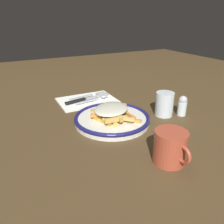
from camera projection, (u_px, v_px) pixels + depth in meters
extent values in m
plane|color=#4B371F|center=(112.00, 122.00, 0.74)|extent=(2.60, 2.60, 0.00)
cylinder|color=silver|center=(112.00, 120.00, 0.74)|extent=(0.25, 0.25, 0.02)
torus|color=navy|center=(112.00, 117.00, 0.73)|extent=(0.25, 0.25, 0.01)
cube|color=#E3BD66|center=(109.00, 115.00, 0.74)|extent=(0.03, 0.08, 0.01)
cube|color=#DFB453|center=(105.00, 115.00, 0.74)|extent=(0.05, 0.07, 0.01)
cube|color=#E8B456|center=(116.00, 122.00, 0.69)|extent=(0.06, 0.04, 0.01)
cube|color=gold|center=(112.00, 117.00, 0.73)|extent=(0.03, 0.07, 0.01)
cube|color=gold|center=(112.00, 115.00, 0.70)|extent=(0.08, 0.05, 0.01)
cube|color=#E08D3F|center=(113.00, 109.00, 0.79)|extent=(0.06, 0.07, 0.01)
cube|color=#E8B455|center=(104.00, 115.00, 0.74)|extent=(0.07, 0.08, 0.01)
cube|color=gold|center=(111.00, 114.00, 0.72)|extent=(0.06, 0.09, 0.01)
cube|color=#D2853C|center=(130.00, 116.00, 0.73)|extent=(0.06, 0.01, 0.01)
cube|color=#C48536|center=(112.00, 113.00, 0.75)|extent=(0.05, 0.06, 0.01)
cube|color=gold|center=(101.00, 120.00, 0.70)|extent=(0.09, 0.04, 0.01)
cube|color=#DBAF55|center=(116.00, 119.00, 0.67)|extent=(0.02, 0.07, 0.01)
cube|color=gold|center=(112.00, 110.00, 0.77)|extent=(0.03, 0.06, 0.01)
cube|color=#E8A84A|center=(110.00, 115.00, 0.74)|extent=(0.03, 0.09, 0.01)
cube|color=gold|center=(118.00, 117.00, 0.69)|extent=(0.06, 0.02, 0.01)
cube|color=gold|center=(129.00, 120.00, 0.70)|extent=(0.07, 0.07, 0.01)
cube|color=#CE8938|center=(102.00, 110.00, 0.78)|extent=(0.03, 0.08, 0.01)
cube|color=gold|center=(116.00, 111.00, 0.73)|extent=(0.04, 0.08, 0.01)
cube|color=#CE8338|center=(103.00, 115.00, 0.71)|extent=(0.05, 0.08, 0.01)
cube|color=#F5B865|center=(113.00, 116.00, 0.73)|extent=(0.06, 0.07, 0.01)
cube|color=#E2BB57|center=(102.00, 116.00, 0.73)|extent=(0.04, 0.07, 0.01)
cube|color=gold|center=(111.00, 114.00, 0.74)|extent=(0.04, 0.09, 0.01)
cube|color=gold|center=(105.00, 113.00, 0.72)|extent=(0.03, 0.07, 0.01)
cube|color=#EFB265|center=(116.00, 109.00, 0.75)|extent=(0.03, 0.10, 0.01)
cube|color=#F6B25B|center=(123.00, 119.00, 0.69)|extent=(0.06, 0.06, 0.01)
ellipsoid|color=beige|center=(111.00, 109.00, 0.72)|extent=(0.16, 0.17, 0.02)
cube|color=#3A6720|center=(108.00, 107.00, 0.73)|extent=(0.00, 0.00, 0.00)
cube|color=#245F37|center=(109.00, 103.00, 0.76)|extent=(0.00, 0.00, 0.00)
cube|color=#2D6222|center=(119.00, 110.00, 0.71)|extent=(0.00, 0.00, 0.00)
cube|color=#257431|center=(120.00, 108.00, 0.72)|extent=(0.00, 0.00, 0.00)
cube|color=#25672D|center=(115.00, 109.00, 0.71)|extent=(0.00, 0.00, 0.00)
cube|color=#2F5D1A|center=(113.00, 106.00, 0.73)|extent=(0.00, 0.00, 0.00)
cube|color=#2C742A|center=(116.00, 110.00, 0.71)|extent=(0.00, 0.00, 0.00)
cube|color=#3B632D|center=(101.00, 105.00, 0.74)|extent=(0.00, 0.00, 0.00)
cube|color=white|center=(88.00, 100.00, 0.93)|extent=(0.17, 0.23, 0.01)
cube|color=silver|center=(81.00, 97.00, 0.93)|extent=(0.03, 0.11, 0.01)
cube|color=silver|center=(101.00, 93.00, 0.99)|extent=(0.03, 0.05, 0.00)
cube|color=black|center=(75.00, 101.00, 0.89)|extent=(0.03, 0.09, 0.01)
cube|color=silver|center=(97.00, 96.00, 0.95)|extent=(0.04, 0.12, 0.00)
cube|color=silver|center=(87.00, 101.00, 0.89)|extent=(0.03, 0.10, 0.00)
ellipsoid|color=silver|center=(104.00, 96.00, 0.94)|extent=(0.03, 0.04, 0.01)
cylinder|color=silver|center=(164.00, 104.00, 0.78)|extent=(0.06, 0.06, 0.09)
cylinder|color=#AD472F|center=(170.00, 147.00, 0.53)|extent=(0.08, 0.08, 0.08)
torus|color=#AD472F|center=(183.00, 155.00, 0.49)|extent=(0.05, 0.01, 0.05)
cylinder|color=silver|center=(182.00, 108.00, 0.79)|extent=(0.03, 0.03, 0.05)
sphere|color=#B7BABF|center=(183.00, 100.00, 0.77)|extent=(0.03, 0.03, 0.03)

